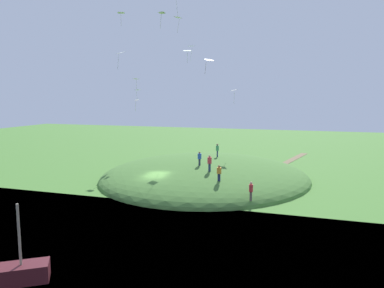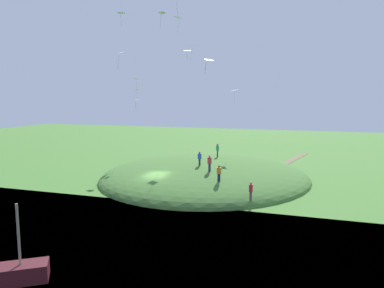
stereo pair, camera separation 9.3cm
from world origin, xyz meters
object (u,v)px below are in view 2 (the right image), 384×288
kite_6 (162,14)px  kite_1 (187,51)px  kite_4 (234,91)px  kite_8 (178,18)px  kite_3 (192,47)px  kite_9 (138,90)px  person_on_hilltop (218,149)px  kite_5 (121,54)px  kite_7 (136,80)px  person_near_shore (219,171)px  person_walking_path (210,161)px  kite_0 (137,101)px  person_watching_kites (200,157)px  kite_11 (121,14)px  person_with_child (251,189)px  kite_10 (209,61)px

kite_6 → kite_1: bearing=-1.4°
kite_4 → kite_8: 12.17m
kite_1 → kite_8: bearing=140.9°
kite_3 → kite_9: kite_3 is taller
person_on_hilltop → kite_5: 17.08m
kite_7 → kite_8: bearing=-101.7°
kite_7 → kite_9: 1.85m
person_near_shore → person_walking_path: person_walking_path is taller
kite_0 → kite_7: bearing=27.2°
person_near_shore → kite_3: size_ratio=0.77×
person_watching_kites → kite_7: size_ratio=1.00×
kite_0 → person_walking_path: bearing=-122.5°
kite_0 → kite_6: (-6.95, -6.74, 9.75)m
person_on_hilltop → kite_5: size_ratio=0.88×
kite_4 → kite_5: bearing=139.4°
kite_3 → kite_4: kite_3 is taller
kite_11 → kite_1: bearing=-35.8°
kite_9 → kite_6: bearing=-140.9°
kite_5 → kite_11: bearing=24.9°
kite_1 → kite_7: (0.35, 7.85, -3.63)m
kite_1 → kite_4: bearing=-68.8°
person_on_hilltop → person_with_child: size_ratio=0.98×
kite_1 → kite_11: (-7.76, 5.60, 3.61)m
kite_8 → kite_9: bearing=70.9°
person_with_child → kite_0: size_ratio=1.11×
kite_8 → kite_10: kite_8 is taller
person_near_shore → kite_9: kite_9 is taller
kite_1 → kite_6: kite_6 is taller
person_watching_kites → kite_8: bearing=-10.1°
kite_10 → kite_1: bearing=27.1°
kite_7 → kite_10: bearing=-131.8°
kite_4 → person_walking_path: bearing=178.4°
person_near_shore → person_with_child: person_near_shore is taller
kite_1 → kite_9: 9.72m
kite_9 → person_near_shore: bearing=-131.0°
kite_5 → kite_8: (8.92, -3.66, 5.38)m
kite_1 → person_walking_path: bearing=-148.9°
person_on_hilltop → kite_8: bearing=-91.5°
kite_5 → kite_1: bearing=-24.4°
person_near_shore → kite_7: (12.41, 15.23, 9.94)m
person_on_hilltop → kite_10: (-10.85, -1.65, 10.26)m
kite_1 → kite_5: bearing=155.6°
person_watching_kites → kite_5: (-2.66, 8.48, 11.78)m
person_with_child → kite_7: kite_7 is taller
person_near_shore → kite_4: 16.67m
kite_10 → kite_11: bearing=69.0°
kite_6 → kite_7: kite_6 is taller
person_on_hilltop → person_near_shore: bearing=16.8°
kite_4 → kite_10: (-14.65, -0.27, 2.69)m
person_with_child → person_walking_path: bearing=-68.7°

